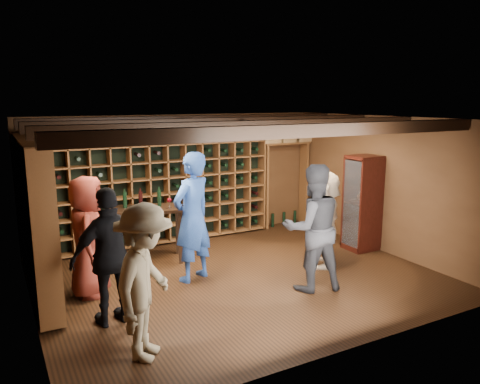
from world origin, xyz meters
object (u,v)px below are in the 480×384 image
guest_red_floral (88,237)px  guest_woman_black (111,257)px  display_cabinet (362,205)px  man_blue_shirt (192,217)px  guest_beige (325,219)px  guest_khaki (145,282)px  man_grey_suit (312,228)px  tasting_table (144,215)px

guest_red_floral → guest_woman_black: 1.03m
guest_red_floral → guest_woman_black: same height
display_cabinet → man_blue_shirt: 3.38m
guest_red_floral → guest_beige: size_ratio=1.08×
display_cabinet → guest_khaki: bearing=-159.5°
man_grey_suit → guest_red_floral: man_grey_suit is taller
guest_red_floral → guest_khaki: (0.21, -2.01, -0.01)m
guest_red_floral → display_cabinet: bearing=-77.4°
guest_red_floral → guest_beige: guest_red_floral is taller
man_grey_suit → guest_beige: (0.82, 0.73, -0.13)m
man_grey_suit → guest_beige: man_grey_suit is taller
man_grey_suit → display_cabinet: bearing=-138.0°
guest_beige → man_grey_suit: bearing=-7.3°
display_cabinet → tasting_table: display_cabinet is taller
display_cabinet → guest_woman_black: (-4.82, -0.77, 0.02)m
display_cabinet → tasting_table: bearing=161.2°
guest_khaki → tasting_table: bearing=20.5°
display_cabinet → guest_red_floral: 4.91m
guest_red_floral → tasting_table: bearing=-32.1°
man_blue_shirt → guest_khaki: bearing=30.2°
guest_beige → tasting_table: size_ratio=1.16×
man_grey_suit → guest_khaki: bearing=27.1°
man_blue_shirt → guest_red_floral: bearing=-30.0°
man_blue_shirt → guest_woman_black: 1.70m
man_grey_suit → man_blue_shirt: bearing=-26.8°
guest_woman_black → tasting_table: (1.05, 2.06, -0.04)m
man_blue_shirt → guest_beige: (2.23, -0.45, -0.20)m
man_blue_shirt → tasting_table: (-0.40, 1.19, -0.17)m
display_cabinet → man_blue_shirt: size_ratio=0.87×
guest_woman_black → guest_khaki: guest_woman_black is taller
man_blue_shirt → guest_khaki: man_blue_shirt is taller
display_cabinet → man_grey_suit: 2.25m
man_blue_shirt → guest_red_floral: size_ratio=1.15×
guest_woman_black → guest_beige: size_ratio=1.08×
guest_woman_black → man_grey_suit: bearing=166.1°
man_blue_shirt → guest_beige: man_blue_shirt is taller
man_blue_shirt → tasting_table: bearing=-95.5°
guest_beige → guest_red_floral: bearing=-58.0°
display_cabinet → guest_woman_black: size_ratio=1.00×
guest_beige → tasting_table: 3.10m
man_blue_shirt → man_grey_suit: bearing=115.7°
display_cabinet → guest_beige: 1.20m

